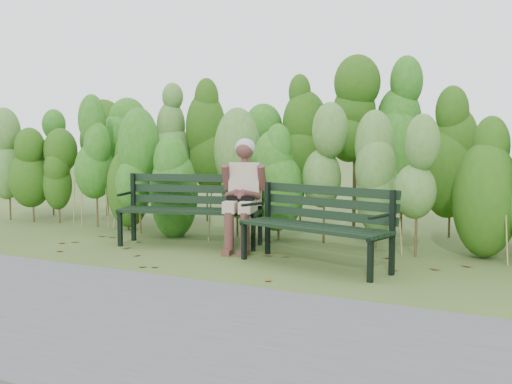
% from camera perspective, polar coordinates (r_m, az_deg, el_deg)
% --- Properties ---
extents(ground, '(80.00, 80.00, 0.00)m').
position_cam_1_polar(ground, '(6.59, -1.41, -6.75)').
color(ground, '#3C4F20').
extents(footpath, '(60.00, 2.50, 0.01)m').
position_cam_1_polar(footpath, '(4.83, -14.30, -11.26)').
color(footpath, '#474749').
rests_on(footpath, ground).
extents(hedge_band, '(11.04, 1.67, 2.42)m').
position_cam_1_polar(hedge_band, '(8.13, 4.91, 4.41)').
color(hedge_band, '#47381E').
rests_on(hedge_band, ground).
extents(leaf_litter, '(5.90, 2.03, 0.01)m').
position_cam_1_polar(leaf_litter, '(6.49, -5.49, -6.94)').
color(leaf_litter, brown).
rests_on(leaf_litter, ground).
extents(bench_left, '(1.89, 1.05, 0.90)m').
position_cam_1_polar(bench_left, '(7.68, -6.07, -1.08)').
color(bench_left, black).
rests_on(bench_left, ground).
extents(bench_right, '(1.78, 0.96, 0.85)m').
position_cam_1_polar(bench_right, '(6.40, 5.99, -2.58)').
color(bench_right, black).
rests_on(bench_right, ground).
extents(seated_woman, '(0.59, 0.85, 1.36)m').
position_cam_1_polar(seated_woman, '(7.30, -1.25, 0.44)').
color(seated_woman, '#B4A48B').
rests_on(seated_woman, ground).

